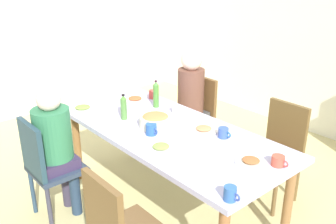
{
  "coord_description": "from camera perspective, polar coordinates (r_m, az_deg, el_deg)",
  "views": [
    {
      "loc": [
        2.11,
        -1.82,
        2.02
      ],
      "look_at": [
        0.0,
        0.0,
        0.91
      ],
      "focal_mm": 39.84,
      "sensor_mm": 36.0,
      "label": 1
    }
  ],
  "objects": [
    {
      "name": "cup_0",
      "position": [
        3.37,
        1.25,
        0.47
      ],
      "size": [
        0.11,
        0.07,
        0.08
      ],
      "color": "white",
      "rests_on": "dining_table"
    },
    {
      "name": "bottle_1",
      "position": [
        3.49,
        -1.85,
        2.69
      ],
      "size": [
        0.05,
        0.05,
        0.26
      ],
      "color": "#447F2F",
      "rests_on": "dining_table"
    },
    {
      "name": "cup_1",
      "position": [
        2.93,
        8.5,
        -3.17
      ],
      "size": [
        0.12,
        0.08,
        0.08
      ],
      "color": "#3856A3",
      "rests_on": "dining_table"
    },
    {
      "name": "person_3",
      "position": [
        3.14,
        -16.89,
        -4.33
      ],
      "size": [
        0.3,
        0.3,
        1.15
      ],
      "color": "#373144",
      "rests_on": "ground_plane"
    },
    {
      "name": "plate_2",
      "position": [
        2.73,
        -1.09,
        -5.48
      ],
      "size": [
        0.22,
        0.22,
        0.04
      ],
      "color": "white",
      "rests_on": "dining_table"
    },
    {
      "name": "chair_0",
      "position": [
        4.04,
        4.23,
        -0.22
      ],
      "size": [
        0.4,
        0.4,
        0.9
      ],
      "color": "brown",
      "rests_on": "ground_plane"
    },
    {
      "name": "chair_3",
      "position": [
        3.19,
        -18.04,
        -7.66
      ],
      "size": [
        0.4,
        0.4,
        0.9
      ],
      "color": "#2B384C",
      "rests_on": "ground_plane"
    },
    {
      "name": "cup_2",
      "position": [
        3.75,
        -2.29,
        2.74
      ],
      "size": [
        0.12,
        0.08,
        0.08
      ],
      "color": "#CD493E",
      "rests_on": "dining_table"
    },
    {
      "name": "wall_left",
      "position": [
        5.48,
        -21.54,
        12.77
      ],
      "size": [
        0.12,
        5.09,
        2.6
      ],
      "primitive_type": "cube",
      "color": "silver",
      "rests_on": "ground_plane"
    },
    {
      "name": "person_0",
      "position": [
        3.9,
        3.37,
        2.42
      ],
      "size": [
        0.3,
        0.3,
        1.22
      ],
      "color": "#43493F",
      "rests_on": "ground_plane"
    },
    {
      "name": "plate_3",
      "position": [
        2.61,
        12.54,
        -7.44
      ],
      "size": [
        0.22,
        0.22,
        0.04
      ],
      "color": "silver",
      "rests_on": "dining_table"
    },
    {
      "name": "bottle_0",
      "position": [
        3.24,
        -6.79,
        0.68
      ],
      "size": [
        0.05,
        0.05,
        0.23
      ],
      "color": "#4D8139",
      "rests_on": "dining_table"
    },
    {
      "name": "plate_4",
      "position": [
        3.7,
        -5.05,
        1.93
      ],
      "size": [
        0.24,
        0.24,
        0.04
      ],
      "color": "white",
      "rests_on": "dining_table"
    },
    {
      "name": "plate_0",
      "position": [
        3.03,
        5.49,
        -2.7
      ],
      "size": [
        0.23,
        0.23,
        0.04
      ],
      "color": "silver",
      "rests_on": "dining_table"
    },
    {
      "name": "cup_4",
      "position": [
        2.95,
        -2.56,
        -2.66
      ],
      "size": [
        0.12,
        0.09,
        0.09
      ],
      "color": "#29569D",
      "rests_on": "dining_table"
    },
    {
      "name": "bowl_0",
      "position": [
        3.09,
        -1.95,
        -1.29
      ],
      "size": [
        0.27,
        0.27,
        0.11
      ],
      "color": "beige",
      "rests_on": "dining_table"
    },
    {
      "name": "wall_back",
      "position": [
        4.85,
        23.32,
        11.52
      ],
      "size": [
        6.12,
        0.12,
        2.6
      ],
      "primitive_type": "cube",
      "color": "silver",
      "rests_on": "ground_plane"
    },
    {
      "name": "cup_5",
      "position": [
        2.2,
        9.52,
        -12.22
      ],
      "size": [
        0.11,
        0.08,
        0.09
      ],
      "color": "#3261A7",
      "rests_on": "dining_table"
    },
    {
      "name": "cup_3",
      "position": [
        2.62,
        16.52,
        -7.19
      ],
      "size": [
        0.12,
        0.09,
        0.07
      ],
      "color": "#CA4F3A",
      "rests_on": "dining_table"
    },
    {
      "name": "ground_plane",
      "position": [
        3.45,
        0.0,
        -14.14
      ],
      "size": [
        7.06,
        7.06,
        0.0
      ],
      "primitive_type": "plane",
      "color": "#C4BB7D"
    },
    {
      "name": "chair_1",
      "position": [
        3.45,
        16.55,
        -5.14
      ],
      "size": [
        0.4,
        0.4,
        0.9
      ],
      "color": "brown",
      "rests_on": "ground_plane"
    },
    {
      "name": "plate_1",
      "position": [
        3.54,
        -12.93,
        0.54
      ],
      "size": [
        0.25,
        0.25,
        0.04
      ],
      "color": "white",
      "rests_on": "dining_table"
    },
    {
      "name": "dining_table",
      "position": [
        3.1,
        0.0,
        -3.92
      ],
      "size": [
        2.09,
        0.93,
        0.76
      ],
      "color": "silver",
      "rests_on": "ground_plane"
    }
  ]
}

